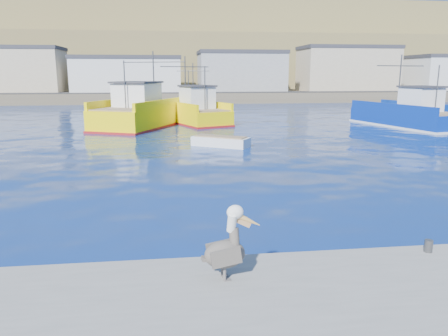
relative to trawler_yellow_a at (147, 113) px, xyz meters
The scene contains 10 objects.
ground 29.13m from the trawler_yellow_a, 79.81° to the right, with size 260.00×260.00×0.00m, color navy.
dock_bollards 32.56m from the trawler_yellow_a, 79.83° to the right, with size 36.20×0.20×0.30m.
far_shore 81.10m from the trawler_yellow_a, 86.34° to the left, with size 200.00×81.00×24.00m.
trawler_yellow_a is the anchor object (origin of this frame).
trawler_yellow_b 4.58m from the trawler_yellow_a, 22.10° to the left, with size 7.61×11.50×6.46m.
trawler_blue 23.87m from the trawler_yellow_a, ahead, with size 6.41×11.73×6.49m.
boat_orange 16.18m from the trawler_yellow_a, 71.95° to the left, with size 4.81×8.59×6.05m.
skiff_mid 13.94m from the trawler_yellow_a, 67.25° to the right, with size 3.92×3.17×0.83m.
skiff_far 33.58m from the trawler_yellow_a, 12.49° to the left, with size 3.03×3.52×0.75m.
pelican 32.96m from the trawler_yellow_a, 84.55° to the right, with size 1.30×0.62×1.60m.
Camera 1 is at (-3.15, -12.60, 4.73)m, focal length 35.00 mm.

